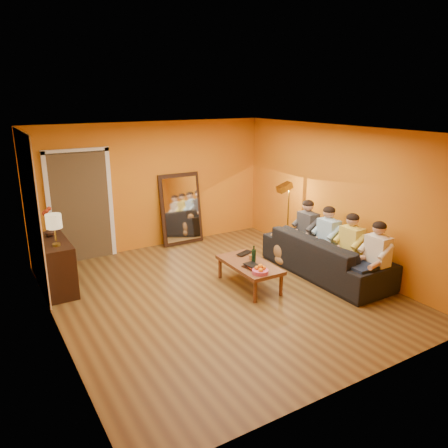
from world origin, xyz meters
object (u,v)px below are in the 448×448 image
dog (284,248)px  person_far_left (377,258)px  sideboard (56,265)px  person_mid_left (351,248)px  sofa (326,255)px  coffee_table (249,275)px  vase (49,232)px  laptop (247,254)px  person_mid_right (328,239)px  table_lamp (55,230)px  tumbler (251,257)px  wine_bottle (254,255)px  mirror_frame (181,209)px  floor_lamp (288,219)px  person_far_right (307,231)px

dog → person_far_left: (0.47, -1.76, 0.28)m
sideboard → person_mid_left: size_ratio=0.97×
sofa → coffee_table: 1.49m
sofa → vase: 4.75m
laptop → vase: size_ratio=1.99×
person_far_left → person_mid_right: bearing=90.0°
person_mid_left → sofa: bearing=106.1°
dog → person_mid_right: person_mid_right is taller
sideboard → table_lamp: 0.74m
laptop → tumbler: bearing=-124.8°
sofa → person_mid_left: size_ratio=2.03×
wine_bottle → laptop: wine_bottle is taller
sofa → laptop: (-1.28, 0.62, 0.07)m
mirror_frame → wine_bottle: size_ratio=4.90×
wine_bottle → vase: size_ratio=1.84×
person_mid_left → tumbler: size_ratio=13.67×
floor_lamp → person_far_left: (0.03, -2.21, -0.11)m
mirror_frame → laptop: (0.17, -2.28, -0.33)m
sofa → coffee_table: sofa is taller
dog → person_far_right: size_ratio=0.54×
dog → laptop: (-0.93, -0.14, 0.10)m
mirror_frame → person_mid_right: bearing=-60.5°
dog → tumbler: (-0.99, -0.37, 0.13)m
sideboard → sofa: (4.24, -1.82, -0.06)m
dog → person_mid_left: person_mid_left is taller
floor_lamp → laptop: size_ratio=4.29×
wine_bottle → tumbler: size_ratio=3.47×
floor_lamp → dog: (-0.44, -0.45, -0.39)m
sideboard → person_far_left: 5.20m
sofa → vase: vase is taller
floor_lamp → wine_bottle: (-1.51, -0.98, -0.14)m
person_mid_left → person_far_right: size_ratio=1.00×
wine_bottle → laptop: 0.44m
table_lamp → vase: 0.58m
person_far_left → person_far_right: (0.00, 1.65, 0.00)m
person_far_left → vase: 5.35m
sideboard → wine_bottle: (2.83, -1.60, 0.15)m
sideboard → dog: size_ratio=1.79×
floor_lamp → vase: size_ratio=8.53×
sideboard → wine_bottle: 3.26m
wine_bottle → dog: bearing=26.9°
laptop → person_far_right: bearing=-19.0°
tumbler → dog: bearing=20.4°
sofa → person_far_left: 1.04m
person_far_left → person_mid_left: size_ratio=1.00×
mirror_frame → floor_lamp: 2.30m
tumbler → person_mid_right: bearing=-11.2°
person_far_right → tumbler: 1.50m
person_far_left → tumbler: size_ratio=13.67×
wine_bottle → person_far_right: bearing=15.6°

